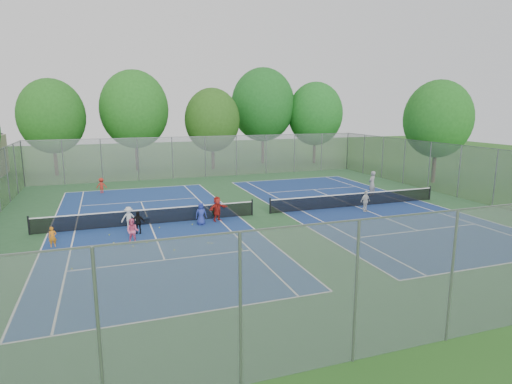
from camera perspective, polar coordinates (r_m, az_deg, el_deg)
ground at (r=27.58m, az=0.69°, el=-3.03°), size 120.00×120.00×0.00m
court_pad at (r=27.58m, az=0.69°, el=-3.02°), size 32.00×32.00×0.01m
court_left at (r=26.08m, az=-13.94°, el=-4.18°), size 10.97×23.77×0.01m
court_right at (r=30.63m, az=13.09°, el=-1.85°), size 10.97×23.77×0.01m
net_left at (r=25.97m, az=-13.99°, el=-3.25°), size 12.87×0.10×0.91m
net_right at (r=30.53m, az=13.13°, el=-1.04°), size 12.87×0.10×0.91m
fence_north at (r=42.38m, az=-6.79°, el=4.69°), size 32.00×0.10×4.00m
fence_south at (r=13.81m, az=24.62°, el=-10.27°), size 32.00×0.10×4.00m
fence_east at (r=35.89m, az=25.47°, el=2.47°), size 0.10×32.00×4.00m
tree_nw at (r=47.33m, az=-25.60°, el=9.09°), size 6.40×6.40×9.58m
tree_nl at (r=48.19m, az=-15.90°, el=10.55°), size 7.20×7.20×10.69m
tree_nc at (r=47.44m, az=-5.85°, el=9.52°), size 6.00×6.00×8.85m
tree_nr at (r=52.35m, az=0.93°, el=11.55°), size 7.60×7.60×11.42m
tree_ne at (r=52.94m, az=7.89°, el=10.28°), size 6.60×6.60×9.77m
tree_side_e at (r=41.98m, az=23.07°, el=8.94°), size 6.00×6.00×9.20m
ball_crate at (r=26.37m, az=-14.48°, el=-3.71°), size 0.45×0.45×0.32m
ball_hopper at (r=27.37m, az=-5.54°, el=-2.61°), size 0.30×0.30×0.55m
student_a at (r=23.45m, az=-25.49°, el=-5.44°), size 0.42×0.31×1.04m
student_b at (r=22.59m, az=-16.12°, el=-5.04°), size 0.77×0.69×1.30m
student_c at (r=25.27m, az=-16.59°, el=-3.34°), size 0.86×0.53×1.30m
student_d at (r=24.23m, az=-15.47°, el=-3.94°), size 0.79×0.46×1.26m
student_e at (r=25.25m, az=-7.34°, el=-2.91°), size 0.66×0.43×1.34m
student_f at (r=25.96m, az=-5.19°, el=-2.25°), size 1.47×1.05×1.53m
child_far_baseline at (r=36.39m, az=-19.90°, el=0.80°), size 0.82×0.50×1.24m
instructor at (r=34.37m, az=15.21°, el=1.10°), size 0.84×0.73×1.95m
teen_court_b at (r=29.11m, az=14.38°, el=-1.20°), size 0.88×0.53×1.41m
tennis_ball_0 at (r=21.15m, az=-10.85°, el=-7.65°), size 0.07×0.07×0.07m
tennis_ball_1 at (r=22.93m, az=-14.38°, el=-6.31°), size 0.07×0.07×0.07m
tennis_ball_2 at (r=22.15m, az=-16.07°, el=-7.02°), size 0.07×0.07×0.07m
tennis_ball_3 at (r=22.59m, az=-14.34°, el=-6.57°), size 0.07×0.07×0.07m
tennis_ball_4 at (r=20.10m, az=-23.35°, el=-9.43°), size 0.07×0.07×0.07m
tennis_ball_5 at (r=25.11m, az=-12.74°, el=-4.69°), size 0.07×0.07×0.07m
tennis_ball_6 at (r=21.96m, az=-6.41°, el=-6.80°), size 0.07×0.07×0.07m
tennis_ball_7 at (r=20.88m, az=-1.90°, el=-7.70°), size 0.07×0.07×0.07m
tennis_ball_8 at (r=24.47m, az=-18.98°, el=-5.45°), size 0.07×0.07×0.07m
tennis_ball_9 at (r=22.97m, az=-18.44°, el=-6.51°), size 0.07×0.07×0.07m
tennis_ball_10 at (r=25.43m, az=-8.48°, el=-4.33°), size 0.07×0.07×0.07m
tennis_ball_11 at (r=21.86m, az=-5.88°, el=-6.87°), size 0.07×0.07×0.07m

